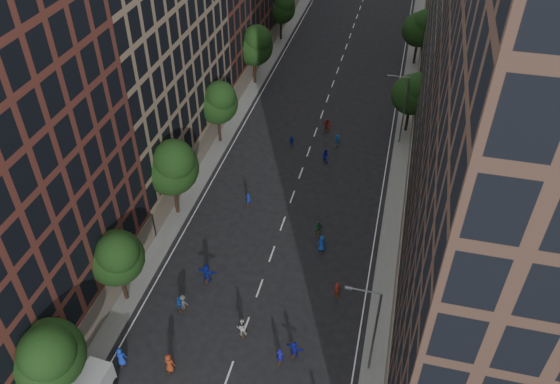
% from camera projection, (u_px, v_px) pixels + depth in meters
% --- Properties ---
extents(ground, '(240.00, 240.00, 0.00)m').
position_uv_depth(ground, '(308.00, 154.00, 66.31)').
color(ground, black).
rests_on(ground, ground).
extents(sidewalk_left, '(4.00, 105.00, 0.15)m').
position_uv_depth(sidewalk_left, '(232.00, 110.00, 74.15)').
color(sidewalk_left, slate).
rests_on(sidewalk_left, ground).
extents(sidewalk_right, '(4.00, 105.00, 0.15)m').
position_uv_depth(sidewalk_right, '(411.00, 133.00, 69.70)').
color(sidewalk_right, slate).
rests_on(sidewalk_right, ground).
extents(bldg_left_b, '(14.00, 26.00, 34.00)m').
position_uv_depth(bldg_left_b, '(120.00, 18.00, 55.37)').
color(bldg_left_b, '#947C61').
rests_on(bldg_left_b, ground).
extents(bldg_right_a, '(14.00, 30.00, 36.00)m').
position_uv_depth(bldg_right_a, '(545.00, 183.00, 32.59)').
color(bldg_right_a, '#4A3228').
rests_on(bldg_right_a, ground).
extents(bldg_right_b, '(14.00, 28.00, 33.00)m').
position_uv_depth(bldg_right_b, '(504.00, 24.00, 55.43)').
color(bldg_right_b, '#625B51').
rests_on(bldg_right_b, ground).
extents(tree_left_0, '(5.20, 5.20, 8.83)m').
position_uv_depth(tree_left_0, '(48.00, 354.00, 37.30)').
color(tree_left_0, black).
rests_on(tree_left_0, ground).
extents(tree_left_1, '(4.80, 4.80, 8.21)m').
position_uv_depth(tree_left_1, '(116.00, 256.00, 45.12)').
color(tree_left_1, black).
rests_on(tree_left_1, ground).
extents(tree_left_2, '(5.60, 5.60, 9.45)m').
position_uv_depth(tree_left_2, '(172.00, 166.00, 53.65)').
color(tree_left_2, black).
rests_on(tree_left_2, ground).
extents(tree_left_3, '(5.00, 5.00, 8.58)m').
position_uv_depth(tree_left_3, '(218.00, 101.00, 64.58)').
color(tree_left_3, black).
rests_on(tree_left_3, ground).
extents(tree_left_4, '(5.40, 5.40, 9.08)m').
position_uv_depth(tree_left_4, '(255.00, 44.00, 76.48)').
color(tree_left_4, black).
rests_on(tree_left_4, ground).
extents(tree_left_5, '(4.80, 4.80, 8.33)m').
position_uv_depth(tree_left_5, '(282.00, 7.00, 88.84)').
color(tree_left_5, black).
rests_on(tree_left_5, ground).
extents(tree_right_a, '(5.00, 5.00, 8.39)m').
position_uv_depth(tree_right_a, '(413.00, 93.00, 66.59)').
color(tree_right_a, black).
rests_on(tree_right_a, ground).
extents(tree_right_b, '(5.20, 5.20, 8.83)m').
position_uv_depth(tree_right_b, '(421.00, 28.00, 81.48)').
color(tree_right_b, black).
rests_on(tree_right_b, ground).
extents(streetlamp_near, '(2.64, 0.22, 9.06)m').
position_uv_depth(streetlamp_near, '(372.00, 328.00, 39.99)').
color(streetlamp_near, '#595B60').
rests_on(streetlamp_near, ground).
extents(streetlamp_far, '(2.64, 0.22, 9.06)m').
position_uv_depth(streetlamp_far, '(403.00, 107.00, 64.91)').
color(streetlamp_far, '#595B60').
rests_on(streetlamp_far, ground).
extents(skater_0, '(1.02, 0.78, 1.86)m').
position_uv_depth(skater_0, '(121.00, 357.00, 42.96)').
color(skater_0, '#1635B5').
rests_on(skater_0, ground).
extents(skater_1, '(0.60, 0.42, 1.58)m').
position_uv_depth(skater_1, '(280.00, 356.00, 43.19)').
color(skater_1, '#121293').
rests_on(skater_1, ground).
extents(skater_4, '(0.97, 0.66, 1.53)m').
position_uv_depth(skater_4, '(179.00, 304.00, 47.31)').
color(skater_4, '#13429A').
rests_on(skater_4, ground).
extents(skater_5, '(1.53, 0.76, 1.58)m').
position_uv_depth(skater_5, '(294.00, 349.00, 43.67)').
color(skater_5, '#151CAE').
rests_on(skater_5, ground).
extents(skater_6, '(0.97, 0.69, 1.86)m').
position_uv_depth(skater_6, '(169.00, 363.00, 42.52)').
color(skater_6, maroon).
rests_on(skater_6, ground).
extents(skater_7, '(0.64, 0.50, 1.57)m').
position_uv_depth(skater_7, '(337.00, 289.00, 48.56)').
color(skater_7, maroon).
rests_on(skater_7, ground).
extents(skater_8, '(1.05, 0.93, 1.81)m').
position_uv_depth(skater_8, '(242.00, 327.00, 45.20)').
color(skater_8, '#B2B2AE').
rests_on(skater_8, ground).
extents(skater_9, '(1.10, 0.74, 1.57)m').
position_uv_depth(skater_9, '(183.00, 302.00, 47.41)').
color(skater_9, '#414146').
rests_on(skater_9, ground).
extents(skater_10, '(0.96, 0.41, 1.63)m').
position_uv_depth(skater_10, '(319.00, 229.00, 54.70)').
color(skater_10, '#1F6A2F').
rests_on(skater_10, ground).
extents(skater_11, '(1.81, 0.59, 1.95)m').
position_uv_depth(skater_11, '(207.00, 273.00, 49.79)').
color(skater_11, '#122099').
rests_on(skater_11, ground).
extents(skater_12, '(1.01, 0.80, 1.80)m').
position_uv_depth(skater_12, '(322.00, 244.00, 52.88)').
color(skater_12, blue).
rests_on(skater_12, ground).
extents(skater_13, '(0.61, 0.42, 1.60)m').
position_uv_depth(skater_13, '(248.00, 199.00, 58.28)').
color(skater_13, navy).
rests_on(skater_13, ground).
extents(skater_14, '(1.06, 0.96, 1.78)m').
position_uv_depth(skater_14, '(325.00, 156.00, 64.36)').
color(skater_14, '#1319A0').
rests_on(skater_14, ground).
extents(skater_15, '(1.13, 0.93, 1.53)m').
position_uv_depth(skater_15, '(337.00, 141.00, 67.12)').
color(skater_15, '#124899').
rests_on(skater_15, ground).
extents(skater_16, '(0.89, 0.41, 1.49)m').
position_uv_depth(skater_16, '(292.00, 142.00, 66.99)').
color(skater_16, '#152BAF').
rests_on(skater_16, ground).
extents(skater_17, '(1.62, 0.79, 1.67)m').
position_uv_depth(skater_17, '(327.00, 125.00, 69.76)').
color(skater_17, '#AB2D1C').
rests_on(skater_17, ground).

